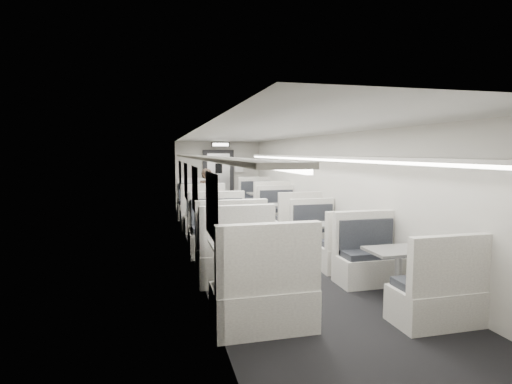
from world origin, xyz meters
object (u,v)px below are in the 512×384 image
booth_right_a (264,205)px  vestibule_door (219,180)px  booth_left_b (208,223)px  exit_sign (220,145)px  booth_left_c (225,244)px  booth_right_c (330,241)px  booth_right_d (398,274)px  passenger (208,198)px  booth_left_d (247,271)px  booth_left_a (199,209)px  booth_right_b (287,218)px

booth_right_a → vestibule_door: (-1.00, 2.45, 0.63)m
booth_left_b → exit_sign: 4.82m
booth_left_c → booth_right_c: (2.00, 0.04, -0.06)m
vestibule_door → exit_sign: size_ratio=3.39×
booth_left_b → booth_right_d: (2.00, -4.64, 0.01)m
passenger → vestibule_door: bearing=73.8°
booth_left_b → vestibule_door: vestibule_door is taller
booth_left_b → booth_left_c: booth_left_c is taller
booth_right_a → booth_right_c: booth_right_a is taller
booth_left_b → booth_left_d: 4.15m
booth_left_d → vestibule_door: size_ratio=1.12×
booth_right_a → booth_left_a: bearing=-169.3°
booth_left_d → booth_right_a: (2.00, 6.49, -0.02)m
booth_right_c → booth_right_b: bearing=90.0°
booth_left_d → exit_sign: (1.00, 8.45, 1.86)m
booth_right_a → booth_right_c: bearing=-90.0°
booth_left_b → booth_right_d: 5.05m
booth_left_c → booth_left_d: 1.68m
booth_left_a → passenger: bearing=-71.6°
booth_left_d → vestibule_door: 9.02m
booth_left_d → booth_right_d: booth_left_d is taller
booth_left_b → vestibule_door: bearing=78.2°
booth_right_c → booth_right_d: 2.21m
booth_right_d → exit_sign: (-1.00, 8.94, 1.91)m
passenger → vestibule_door: size_ratio=0.75×
booth_left_d → passenger: passenger is taller
booth_right_a → booth_right_d: bearing=-90.0°
booth_right_a → exit_sign: (-1.00, 1.96, 1.87)m
booth_right_c → vestibule_door: (-1.00, 7.22, 0.69)m
booth_left_c → booth_right_b: size_ratio=1.10×
vestibule_door → exit_sign: (0.00, -0.49, 1.24)m
booth_left_c → vestibule_door: size_ratio=1.10×
booth_left_b → booth_right_c: bearing=-50.5°
booth_left_c → booth_right_d: (2.00, -2.17, -0.05)m
booth_right_a → vestibule_door: 2.72m
booth_right_b → passenger: passenger is taller
passenger → booth_right_b: bearing=-37.8°
vestibule_door → exit_sign: bearing=-90.0°
booth_left_c → booth_right_a: booth_left_c is taller
booth_left_c → booth_right_c: size_ratio=1.18×
booth_left_a → vestibule_door: 3.07m
booth_left_c → exit_sign: (1.00, 6.77, 1.87)m
booth_right_d → passenger: passenger is taller
booth_right_c → passenger: bearing=115.3°
booth_right_b → vestibule_door: vestibule_door is taller
booth_right_a → exit_sign: size_ratio=3.67×
vestibule_door → booth_right_a: bearing=-67.8°
booth_right_b → booth_right_d: 4.77m
booth_left_b → passenger: bearing=82.6°
booth_right_c → passenger: passenger is taller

